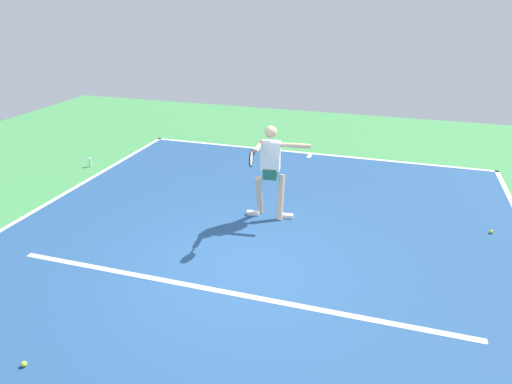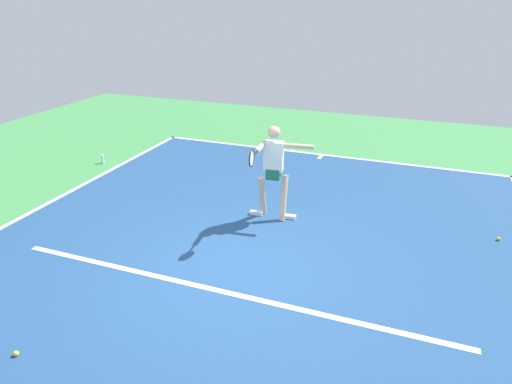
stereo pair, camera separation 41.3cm
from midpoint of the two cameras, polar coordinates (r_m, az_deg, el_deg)
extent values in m
plane|color=#428E4C|center=(7.04, -3.86, -9.78)|extent=(20.96, 20.96, 0.00)
cube|color=navy|center=(7.04, -3.86, -9.76)|extent=(9.05, 11.71, 0.00)
cube|color=white|center=(12.12, 5.95, 4.83)|extent=(9.05, 0.10, 0.01)
cube|color=white|center=(9.44, -30.22, -4.04)|extent=(0.10, 11.71, 0.01)
cube|color=white|center=(6.60, -5.70, -12.38)|extent=(6.78, 0.10, 0.01)
cube|color=white|center=(11.93, 5.75, 4.54)|extent=(0.10, 0.30, 0.01)
cylinder|color=beige|center=(8.42, 1.73, -0.69)|extent=(0.15, 0.35, 0.84)
cube|color=white|center=(8.57, 2.48, -3.02)|extent=(0.25, 0.13, 0.07)
cylinder|color=beige|center=(8.49, -0.97, -0.48)|extent=(0.15, 0.35, 0.84)
cube|color=white|center=(8.67, -1.72, -2.66)|extent=(0.25, 0.13, 0.07)
cube|color=#1E664C|center=(8.28, 0.38, 2.37)|extent=(0.27, 0.23, 0.20)
cube|color=white|center=(8.16, 0.39, 4.54)|extent=(0.36, 0.22, 0.54)
sphere|color=beige|center=(8.03, 0.40, 7.52)|extent=(0.22, 0.22, 0.22)
cylinder|color=beige|center=(8.03, 3.51, 5.83)|extent=(0.55, 0.14, 0.08)
cylinder|color=beige|center=(7.86, -1.19, 5.72)|extent=(0.14, 0.55, 0.08)
cylinder|color=black|center=(7.51, -1.80, 4.84)|extent=(0.05, 0.22, 0.03)
torus|color=black|center=(7.28, -2.22, 4.23)|extent=(0.06, 0.29, 0.29)
cylinder|color=silver|center=(7.28, -2.22, 4.23)|extent=(0.03, 0.25, 0.25)
sphere|color=yellow|center=(8.92, 26.23, -4.51)|extent=(0.07, 0.07, 0.07)
sphere|color=#CCE033|center=(6.16, -28.91, -18.40)|extent=(0.07, 0.07, 0.07)
cylinder|color=white|center=(11.87, -21.02, 3.50)|extent=(0.07, 0.07, 0.22)
camera|label=1|loc=(0.21, -91.59, -0.69)|focal=31.92mm
camera|label=2|loc=(0.21, 88.41, 0.69)|focal=31.92mm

